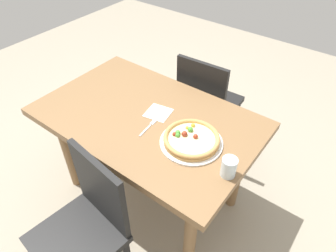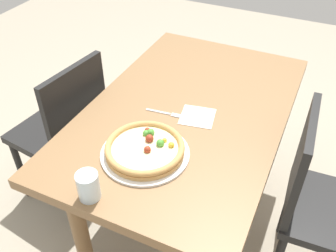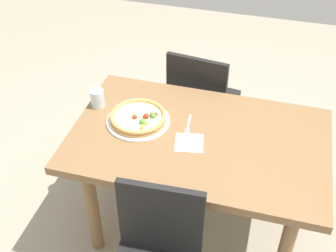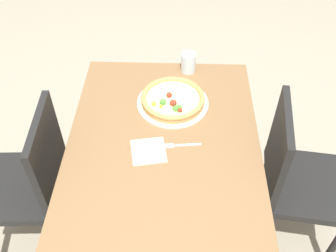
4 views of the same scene
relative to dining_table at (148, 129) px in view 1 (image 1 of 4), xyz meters
name	(u,v)px [view 1 (image 1 of 4)]	position (x,y,z in m)	size (l,w,h in m)	color
ground_plane	(151,192)	(0.00, 0.00, -0.63)	(6.00, 6.00, 0.00)	#9E937F
dining_table	(148,129)	(0.00, 0.00, 0.00)	(1.30, 0.82, 0.73)	olive
chair_near	(86,226)	(0.11, -0.63, -0.15)	(0.45, 0.45, 0.87)	black
chair_far	(207,102)	(0.05, 0.62, -0.15)	(0.42, 0.42, 0.87)	black
plate	(191,142)	(0.34, -0.03, 0.11)	(0.34, 0.34, 0.01)	white
pizza	(191,139)	(0.33, -0.03, 0.13)	(0.30, 0.30, 0.05)	tan
fork	(150,126)	(0.07, -0.06, 0.10)	(0.03, 0.17, 0.00)	silver
drinking_glass	(229,167)	(0.59, -0.11, 0.15)	(0.07, 0.07, 0.10)	silver
napkin	(158,113)	(0.04, 0.06, 0.10)	(0.14, 0.14, 0.00)	white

